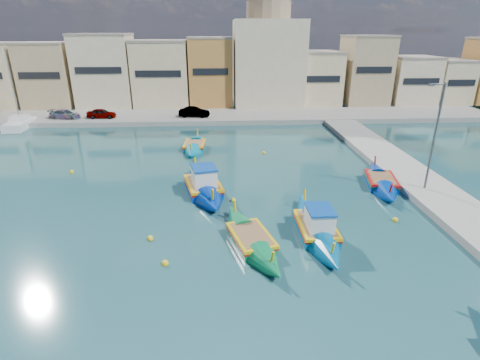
# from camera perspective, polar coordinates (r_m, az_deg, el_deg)

# --- Properties ---
(ground) EXTENTS (160.00, 160.00, 0.00)m
(ground) POSITION_cam_1_polar(r_m,az_deg,el_deg) (21.62, -9.89, -9.62)
(ground) COLOR #164144
(ground) RESTS_ON ground
(north_quay) EXTENTS (80.00, 8.00, 0.60)m
(north_quay) POSITION_cam_1_polar(r_m,az_deg,el_deg) (51.55, -6.14, 9.56)
(north_quay) COLOR gray
(north_quay) RESTS_ON ground
(north_townhouses) EXTENTS (83.20, 7.87, 10.19)m
(north_townhouses) POSITION_cam_1_polar(r_m,az_deg,el_deg) (58.15, 0.84, 15.76)
(north_townhouses) COLOR #CEBB8F
(north_townhouses) RESTS_ON ground
(church_block) EXTENTS (10.00, 10.00, 19.10)m
(church_block) POSITION_cam_1_polar(r_m,az_deg,el_deg) (58.85, 4.23, 19.12)
(church_block) COLOR beige
(church_block) RESTS_ON ground
(quay_street_lamp) EXTENTS (1.18, 0.16, 8.00)m
(quay_street_lamp) POSITION_cam_1_polar(r_m,az_deg,el_deg) (29.28, 27.45, 5.89)
(quay_street_lamp) COLOR #595B60
(quay_street_lamp) RESTS_ON ground
(parked_cars) EXTENTS (20.61, 2.22, 1.30)m
(parked_cars) POSITION_cam_1_polar(r_m,az_deg,el_deg) (51.39, -17.56, 9.68)
(parked_cars) COLOR #4C1919
(parked_cars) RESTS_ON north_quay
(luzzu_turquoise_cabin) EXTENTS (2.08, 9.10, 2.92)m
(luzzu_turquoise_cabin) POSITION_cam_1_polar(r_m,az_deg,el_deg) (22.58, 11.54, -7.27)
(luzzu_turquoise_cabin) COLOR #0062A1
(luzzu_turquoise_cabin) RESTS_ON ground
(luzzu_blue_cabin) EXTENTS (4.27, 9.53, 3.28)m
(luzzu_blue_cabin) POSITION_cam_1_polar(r_m,az_deg,el_deg) (27.78, -5.61, -1.06)
(luzzu_blue_cabin) COLOR #002EA2
(luzzu_blue_cabin) RESTS_ON ground
(luzzu_cyan_mid) EXTENTS (3.66, 8.62, 2.48)m
(luzzu_cyan_mid) POSITION_cam_1_polar(r_m,az_deg,el_deg) (30.84, 20.67, -0.34)
(luzzu_cyan_mid) COLOR #00339E
(luzzu_cyan_mid) RESTS_ON ground
(luzzu_green) EXTENTS (2.41, 7.71, 2.40)m
(luzzu_green) POSITION_cam_1_polar(r_m,az_deg,el_deg) (38.17, -6.92, 5.09)
(luzzu_green) COLOR #007DA1
(luzzu_green) RESTS_ON ground
(luzzu_blue_south) EXTENTS (4.00, 8.46, 2.38)m
(luzzu_blue_south) POSITION_cam_1_polar(r_m,az_deg,el_deg) (21.21, 1.70, -9.14)
(luzzu_blue_south) COLOR #0B7643
(luzzu_blue_south) RESTS_ON ground
(yacht_north) EXTENTS (2.74, 7.79, 10.21)m
(yacht_north) POSITION_cam_1_polar(r_m,az_deg,el_deg) (55.06, -29.94, 7.69)
(yacht_north) COLOR white
(yacht_north) RESTS_ON ground
(mooring_buoys) EXTENTS (23.77, 18.51, 0.36)m
(mooring_buoys) POSITION_cam_1_polar(r_m,az_deg,el_deg) (26.46, -4.16, -2.99)
(mooring_buoys) COLOR yellow
(mooring_buoys) RESTS_ON ground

